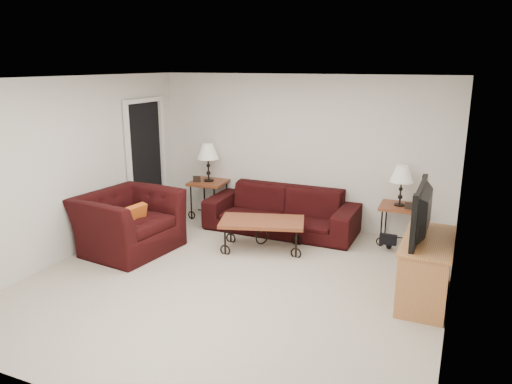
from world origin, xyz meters
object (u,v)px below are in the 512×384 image
(side_table_right, at_px, (398,225))
(lamp_right, at_px, (401,186))
(lamp_left, at_px, (208,162))
(television, at_px, (429,212))
(armchair, at_px, (128,222))
(tv_stand, at_px, (426,269))
(sofa, at_px, (281,210))
(coffee_table, at_px, (262,235))
(side_table_left, at_px, (209,199))
(backpack, at_px, (390,234))

(side_table_right, relative_size, lamp_right, 1.00)
(lamp_left, distance_m, television, 4.14)
(armchair, bearing_deg, lamp_left, -2.74)
(lamp_right, xyz_separation_m, tv_stand, (0.54, -1.70, -0.54))
(sofa, bearing_deg, armchair, -136.21)
(coffee_table, distance_m, television, 2.54)
(coffee_table, distance_m, tv_stand, 2.43)
(side_table_left, bearing_deg, backpack, -5.14)
(armchair, bearing_deg, sofa, -39.44)
(sofa, height_order, television, television)
(lamp_left, bearing_deg, coffee_table, -35.53)
(side_table_left, xyz_separation_m, armchair, (-0.31, -1.85, 0.10))
(lamp_right, bearing_deg, side_table_left, 180.00)
(sofa, relative_size, side_table_left, 3.68)
(backpack, bearing_deg, sofa, 154.82)
(coffee_table, height_order, television, television)
(lamp_right, bearing_deg, coffee_table, -149.70)
(side_table_left, height_order, side_table_right, side_table_left)
(armchair, bearing_deg, tv_stand, -81.22)
(coffee_table, height_order, backpack, backpack)
(sofa, relative_size, coffee_table, 2.02)
(side_table_left, relative_size, side_table_right, 1.09)
(television, bearing_deg, side_table_left, -114.29)
(side_table_left, height_order, lamp_left, lamp_left)
(armchair, xyz_separation_m, tv_stand, (4.11, 0.14, -0.06))
(sofa, distance_m, armchair, 2.41)
(tv_stand, distance_m, television, 0.68)
(lamp_left, relative_size, tv_stand, 0.54)
(side_table_left, xyz_separation_m, tv_stand, (3.80, -1.70, 0.04))
(lamp_right, height_order, tv_stand, lamp_right)
(sofa, height_order, side_table_right, sofa)
(side_table_left, xyz_separation_m, side_table_right, (3.25, -0.00, -0.03))
(armchair, bearing_deg, lamp_right, -55.81)
(sofa, height_order, armchair, armchair)
(sofa, xyz_separation_m, side_table_left, (-1.43, 0.18, -0.02))
(armchair, distance_m, television, 4.13)
(sofa, bearing_deg, lamp_left, 172.83)
(sofa, distance_m, backpack, 1.76)
(lamp_right, bearing_deg, tv_stand, -72.29)
(backpack, bearing_deg, armchair, -177.59)
(side_table_right, xyz_separation_m, television, (0.52, -1.70, 0.75))
(lamp_right, distance_m, tv_stand, 1.87)
(coffee_table, bearing_deg, lamp_left, 144.47)
(armchair, bearing_deg, backpack, -59.13)
(side_table_left, relative_size, tv_stand, 0.54)
(sofa, bearing_deg, side_table_left, 172.83)
(lamp_right, bearing_deg, side_table_right, 0.00)
(side_table_right, height_order, tv_stand, tv_stand)
(lamp_left, distance_m, tv_stand, 4.21)
(side_table_right, bearing_deg, armchair, -152.57)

